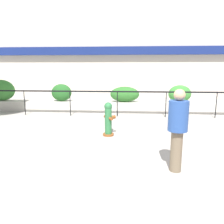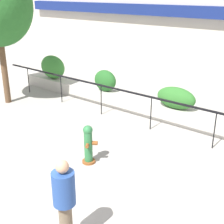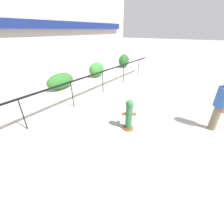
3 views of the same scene
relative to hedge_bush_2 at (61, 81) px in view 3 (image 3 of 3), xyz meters
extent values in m
plane|color=#9E9991|center=(-0.31, -6.00, -0.87)|extent=(120.00, 120.00, 0.00)
cube|color=#B7B2A8|center=(-0.31, 0.00, -0.62)|extent=(18.00, 0.70, 0.50)
cube|color=black|center=(-0.31, -1.10, 0.25)|extent=(15.00, 0.05, 0.06)
cylinder|color=black|center=(-2.45, -1.10, -0.30)|extent=(0.04, 0.04, 1.15)
cylinder|color=black|center=(-0.31, -1.10, -0.30)|extent=(0.04, 0.04, 1.15)
cylinder|color=black|center=(1.83, -1.10, -0.30)|extent=(0.04, 0.04, 1.15)
cylinder|color=black|center=(3.98, -1.10, -0.30)|extent=(0.04, 0.04, 1.15)
cylinder|color=black|center=(6.12, -1.10, -0.30)|extent=(0.04, 0.04, 1.15)
ellipsoid|color=#2D6B28|center=(0.00, 0.00, 0.00)|extent=(1.43, 0.64, 0.75)
ellipsoid|color=#387F33|center=(2.66, 0.00, 0.04)|extent=(1.09, 0.67, 0.83)
ellipsoid|color=#235B23|center=(5.85, 0.00, 0.09)|extent=(0.99, 0.67, 0.92)
cylinder|color=brown|center=(-0.45, -3.97, -0.84)|extent=(0.49, 0.49, 0.06)
cylinder|color=#286638|center=(-0.45, -3.97, -0.39)|extent=(0.30, 0.30, 0.85)
sphere|color=#286638|center=(-0.45, -3.97, 0.08)|extent=(0.25, 0.25, 0.25)
cylinder|color=brown|center=(-0.30, -3.87, -0.29)|extent=(0.18, 0.17, 0.11)
cylinder|color=brown|center=(-0.35, -4.12, -0.29)|extent=(0.14, 0.15, 0.09)
cylinder|color=brown|center=(-0.54, -3.83, -0.29)|extent=(0.14, 0.15, 0.09)
cylinder|color=brown|center=(1.20, -6.34, -0.43)|extent=(0.30, 0.30, 0.88)
cylinder|color=#26478C|center=(1.20, -6.34, 0.32)|extent=(0.51, 0.51, 0.62)
camera|label=1|loc=(0.19, -10.72, 1.26)|focal=35.00mm
camera|label=2|loc=(4.62, -9.30, 3.46)|focal=50.00mm
camera|label=3|loc=(-4.28, -5.96, 2.14)|focal=24.00mm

